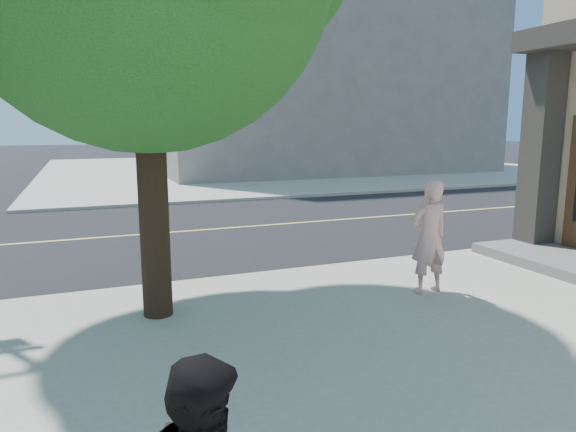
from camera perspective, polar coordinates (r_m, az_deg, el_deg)
name	(u,v)px	position (r m, az deg, el deg)	size (l,w,h in m)	color
ground	(3,308)	(8.72, -29.01, -8.85)	(140.00, 140.00, 0.00)	black
road_ew	(30,243)	(13.05, -26.62, -2.69)	(140.00, 9.00, 0.01)	black
sidewalk_ne	(295,167)	(32.26, 0.77, 5.40)	(29.00, 25.00, 0.12)	#9C9D8E
filler_ne	(300,51)	(33.12, 1.29, 17.76)	(18.00, 16.00, 14.00)	slate
man_on_phone	(429,237)	(8.02, 15.31, -2.25)	(0.63, 0.41, 1.72)	#E9A89D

